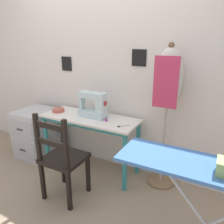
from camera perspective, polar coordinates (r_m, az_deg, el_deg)
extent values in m
plane|color=gray|center=(2.78, -8.06, -16.61)|extent=(14.00, 14.00, 0.00)
cube|color=silver|center=(2.73, -2.77, 11.81)|extent=(10.00, 0.05, 2.55)
cube|color=black|center=(3.00, -11.77, 12.25)|extent=(0.16, 0.01, 0.18)
cube|color=black|center=(2.48, 7.08, 13.87)|extent=(0.17, 0.01, 0.18)
cube|color=silver|center=(2.63, -5.83, -1.60)|extent=(1.19, 0.45, 0.02)
cube|color=teal|center=(2.49, -8.19, -3.58)|extent=(1.11, 0.03, 0.04)
cube|color=teal|center=(2.96, -16.72, -7.34)|extent=(0.04, 0.04, 0.68)
cube|color=teal|center=(2.38, 3.35, -13.15)|extent=(0.04, 0.04, 0.68)
cube|color=teal|center=(3.21, -12.08, -4.92)|extent=(0.04, 0.04, 0.68)
cube|color=teal|center=(2.68, 6.75, -9.41)|extent=(0.04, 0.04, 0.68)
cube|color=silver|center=(2.61, -5.03, -0.47)|extent=(0.33, 0.16, 0.08)
cube|color=silver|center=(2.50, -2.79, 2.40)|extent=(0.09, 0.13, 0.22)
cube|color=silver|center=(2.56, -5.59, 4.45)|extent=(0.29, 0.12, 0.07)
cube|color=silver|center=(2.66, -7.79, 2.40)|extent=(0.04, 0.09, 0.15)
cylinder|color=#B22D2D|center=(2.48, -1.74, 2.24)|extent=(0.02, 0.06, 0.06)
cylinder|color=#99999E|center=(2.47, -2.84, 5.15)|extent=(0.01, 0.01, 0.02)
cylinder|color=#B25647|center=(2.88, -13.83, 0.47)|extent=(0.15, 0.15, 0.04)
cylinder|color=brown|center=(2.88, -13.85, 0.81)|extent=(0.12, 0.12, 0.01)
cube|color=silver|center=(2.35, 3.35, -3.54)|extent=(0.07, 0.10, 0.00)
cube|color=silver|center=(2.34, 3.48, -3.68)|extent=(0.09, 0.08, 0.00)
torus|color=black|center=(2.32, 1.80, -3.83)|extent=(0.03, 0.03, 0.01)
torus|color=black|center=(2.32, 1.76, -3.79)|extent=(0.03, 0.03, 0.01)
cylinder|color=purple|center=(2.47, -1.53, -2.00)|extent=(0.03, 0.03, 0.04)
cylinder|color=beige|center=(2.46, -1.54, -1.60)|extent=(0.04, 0.04, 0.00)
cylinder|color=beige|center=(2.48, -1.53, -2.40)|extent=(0.04, 0.04, 0.00)
cube|color=black|center=(2.32, -12.32, -11.67)|extent=(0.40, 0.38, 0.04)
cube|color=black|center=(2.63, -12.61, -13.59)|extent=(0.04, 0.04, 0.42)
cube|color=black|center=(2.45, -6.29, -15.82)|extent=(0.04, 0.04, 0.42)
cube|color=black|center=(2.44, -17.64, -16.82)|extent=(0.04, 0.04, 0.42)
cube|color=black|center=(2.25, -11.14, -19.68)|extent=(0.04, 0.04, 0.42)
cube|color=black|center=(2.21, -18.86, -6.26)|extent=(0.04, 0.04, 0.48)
cube|color=black|center=(1.99, -12.00, -8.40)|extent=(0.04, 0.04, 0.48)
cube|color=black|center=(2.04, -15.96, -3.62)|extent=(0.34, 0.02, 0.06)
cube|color=black|center=(2.10, -15.56, -7.88)|extent=(0.34, 0.02, 0.06)
cube|color=#B7B7BC|center=(3.28, -19.14, -5.18)|extent=(0.45, 0.50, 0.67)
cube|color=#A8A8AD|center=(3.07, -22.87, -4.23)|extent=(0.41, 0.01, 0.24)
cube|color=#333338|center=(3.07, -23.01, -4.29)|extent=(0.10, 0.01, 0.02)
cube|color=#A8A8AD|center=(3.19, -22.22, -9.14)|extent=(0.41, 0.01, 0.24)
cube|color=#333338|center=(3.18, -22.35, -9.21)|extent=(0.10, 0.01, 0.02)
cylinder|color=#846647|center=(2.74, 12.52, -17.06)|extent=(0.32, 0.32, 0.03)
cylinder|color=#ADA89E|center=(2.49, 13.32, -7.49)|extent=(0.03, 0.03, 0.98)
ellipsoid|color=beige|center=(2.28, 14.60, 8.61)|extent=(0.29, 0.21, 0.60)
sphere|color=brown|center=(2.25, 15.26, 16.52)|extent=(0.06, 0.06, 0.06)
cube|color=#C63356|center=(2.18, 13.84, 7.45)|extent=(0.24, 0.01, 0.50)
cube|color=#3D6BAD|center=(1.49, 25.49, -13.53)|extent=(1.21, 0.35, 0.02)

